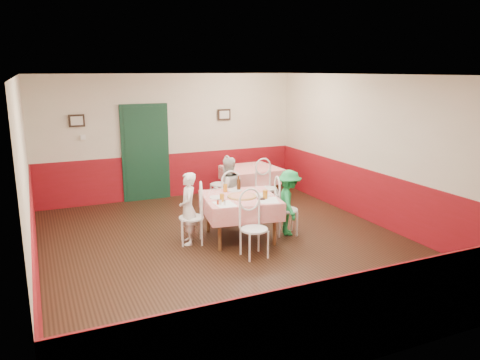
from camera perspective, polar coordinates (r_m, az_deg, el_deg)
name	(u,v)px	position (r m, az deg, el deg)	size (l,w,h in m)	color
floor	(231,246)	(7.91, -1.10, -8.03)	(7.00, 7.00, 0.00)	black
ceiling	(230,75)	(7.37, -1.19, 12.69)	(7.00, 7.00, 0.00)	white
back_wall	(171,137)	(10.78, -8.47, 5.27)	(6.00, 0.10, 2.80)	beige
front_wall	(376,231)	(4.61, 16.22, -5.93)	(6.00, 0.10, 2.80)	beige
left_wall	(27,182)	(6.95, -24.56, -0.21)	(0.10, 7.00, 2.80)	beige
right_wall	(379,151)	(9.10, 16.55, 3.39)	(0.10, 7.00, 2.80)	beige
wainscot_back	(172,175)	(10.93, -8.29, 0.58)	(6.00, 0.03, 1.00)	maroon
wainscot_front	(369,316)	(4.98, 15.42, -15.71)	(6.00, 0.03, 1.00)	maroon
wainscot_left	(35,244)	(7.19, -23.75, -7.19)	(0.03, 7.00, 1.00)	maroon
wainscot_right	(375,198)	(9.28, 16.12, -2.09)	(0.03, 7.00, 1.00)	maroon
door	(146,154)	(10.65, -11.44, 3.14)	(0.96, 0.06, 2.10)	black
picture_left	(77,121)	(10.33, -19.28, 6.84)	(0.32, 0.03, 0.26)	black
picture_right	(224,115)	(11.10, -1.95, 7.97)	(0.32, 0.03, 0.26)	black
thermostat	(83,137)	(10.38, -18.59, 4.97)	(0.10, 0.03, 0.10)	white
main_table	(240,218)	(8.13, 0.00, -4.63)	(1.22, 1.22, 0.77)	red
second_table	(251,184)	(10.49, 1.40, -0.52)	(1.12, 1.12, 0.77)	red
chair_left	(191,218)	(7.94, -5.95, -4.59)	(0.42, 0.42, 0.90)	white
chair_right	(286,210)	(8.36, 5.64, -3.65)	(0.42, 0.42, 0.90)	white
chair_far	(228,201)	(8.90, -1.44, -2.55)	(0.42, 0.42, 0.90)	white
chair_near	(254,229)	(7.33, 1.76, -6.04)	(0.42, 0.42, 0.90)	white
chair_second_a	(220,184)	(10.18, -2.41, -0.53)	(0.42, 0.42, 0.90)	white
chair_second_b	(267,189)	(9.82, 3.29, -1.05)	(0.42, 0.42, 0.90)	white
pizza	(242,196)	(7.98, 0.25, -1.98)	(0.49, 0.49, 0.03)	#B74723
plate_left	(217,197)	(7.94, -2.85, -2.13)	(0.25, 0.25, 0.01)	white
plate_right	(263,195)	(8.10, 2.78, -1.82)	(0.25, 0.25, 0.01)	white
plate_far	(235,190)	(8.40, -0.62, -1.27)	(0.25, 0.25, 0.01)	white
glass_a	(222,198)	(7.69, -2.22, -2.19)	(0.07, 0.07, 0.13)	#BF7219
glass_b	(265,194)	(7.88, 3.09, -1.76)	(0.08, 0.08, 0.15)	#BF7219
glass_c	(225,188)	(8.32, -1.81, -0.98)	(0.07, 0.07, 0.14)	#BF7219
beer_bottle	(239,184)	(8.41, -0.16, -0.44)	(0.07, 0.07, 0.24)	#381C0A
shaker_a	(221,202)	(7.53, -2.38, -2.70)	(0.04, 0.04, 0.09)	silver
shaker_b	(225,203)	(7.49, -1.89, -2.78)	(0.04, 0.04, 0.09)	silver
shaker_c	(218,202)	(7.54, -2.72, -2.68)	(0.04, 0.04, 0.09)	#B23319
menu_left	(225,204)	(7.57, -1.85, -2.95)	(0.30, 0.40, 0.00)	white
menu_right	(269,200)	(7.80, 3.52, -2.47)	(0.30, 0.40, 0.00)	white
wallet	(261,199)	(7.84, 2.60, -2.31)	(0.11, 0.09, 0.02)	black
diner_left	(188,209)	(7.88, -6.34, -3.49)	(0.45, 0.29, 1.23)	gray
diner_far	(228,190)	(8.89, -1.53, -1.29)	(0.62, 0.48, 1.28)	gray
diner_right	(289,202)	(8.34, 5.98, -2.74)	(0.76, 0.43, 1.17)	gray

